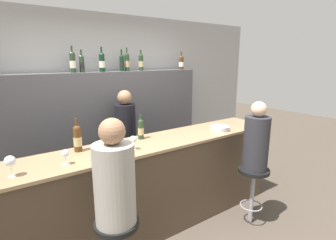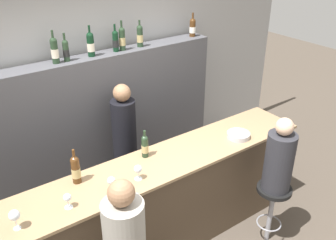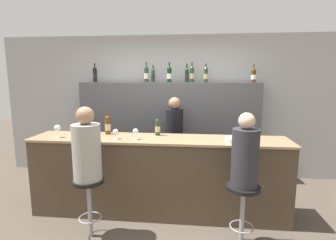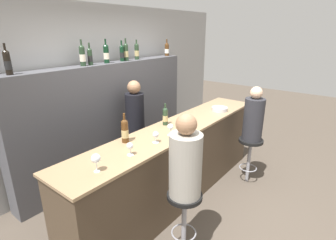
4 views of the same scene
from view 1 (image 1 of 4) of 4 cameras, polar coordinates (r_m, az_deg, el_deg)
name	(u,v)px [view 1 (image 1 of 4)]	position (r m, az deg, el deg)	size (l,w,h in m)	color
ground_plane	(166,239)	(3.17, -0.46, -24.54)	(16.00, 16.00, 0.00)	#4C4238
wall_back	(98,101)	(4.17, -15.02, 3.92)	(6.40, 0.05, 2.60)	#9E9E9E
bar_counter	(152,186)	(3.08, -3.56, -14.10)	(3.40, 0.60, 1.05)	#473828
back_bar_cabinet	(105,131)	(4.05, -13.53, -2.36)	(3.19, 0.28, 1.76)	#4C4C51
wine_bottle_counter_0	(78,138)	(2.70, -19.10, -3.74)	(0.08, 0.08, 0.33)	#4C2D14
wine_bottle_counter_1	(141,129)	(2.97, -5.95, -1.90)	(0.07, 0.07, 0.29)	#233823
wine_bottle_backbar_1	(73,62)	(3.78, -20.05, 11.81)	(0.08, 0.08, 0.35)	#233823
wine_bottle_backbar_2	(82,63)	(3.82, -18.25, 11.63)	(0.07, 0.07, 0.30)	#233823
wine_bottle_backbar_3	(102,62)	(3.92, -14.19, 12.16)	(0.08, 0.08, 0.34)	black
wine_bottle_backbar_4	(122,63)	(4.04, -10.03, 12.20)	(0.07, 0.07, 0.31)	black
wine_bottle_backbar_5	(127,62)	(4.08, -8.91, 12.42)	(0.07, 0.07, 0.34)	#233823
wine_bottle_backbar_6	(141,62)	(4.19, -5.91, 12.45)	(0.07, 0.07, 0.32)	#233823
wine_bottle_backbar_7	(181,62)	(4.65, 2.91, 12.41)	(0.08, 0.08, 0.30)	#4C2D14
wine_glass_0	(10,161)	(2.35, -31.16, -7.72)	(0.08, 0.08, 0.17)	silver
wine_glass_1	(65,154)	(2.41, -21.50, -6.95)	(0.07, 0.07, 0.13)	silver
wine_glass_2	(108,146)	(2.53, -12.92, -5.57)	(0.07, 0.07, 0.13)	silver
wine_glass_3	(133,140)	(2.63, -7.63, -4.34)	(0.07, 0.07, 0.14)	silver
metal_bowl	(220,128)	(3.39, 11.24, -1.74)	(0.24, 0.24, 0.05)	#B7B7BC
bar_stool_left	(117,239)	(2.32, -10.95, -24.09)	(0.35, 0.35, 0.70)	gray
guest_seated_left	(114,179)	(2.05, -11.59, -12.43)	(0.31, 0.31, 0.83)	gray
bar_stool_right	(253,181)	(3.29, 18.02, -12.61)	(0.35, 0.35, 0.70)	gray
guest_seated_right	(256,140)	(3.11, 18.67, -4.22)	(0.28, 0.28, 0.79)	#28282D
bartender	(126,147)	(3.79, -9.03, -5.81)	(0.28, 0.28, 1.53)	black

